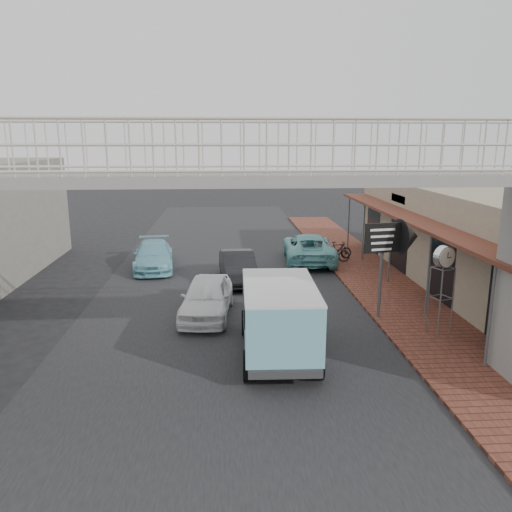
{
  "coord_description": "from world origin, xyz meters",
  "views": [
    {
      "loc": [
        0.02,
        -14.83,
        5.95
      ],
      "look_at": [
        1.18,
        2.82,
        1.8
      ],
      "focal_mm": 35.0,
      "sensor_mm": 36.0,
      "label": 1
    }
  ],
  "objects": [
    {
      "name": "white_hatchback",
      "position": [
        -0.6,
        1.56,
        0.68
      ],
      "size": [
        2.0,
        4.14,
        1.36
      ],
      "primitive_type": "imported",
      "rotation": [
        0.0,
        0.0,
        -0.1
      ],
      "color": "white",
      "rests_on": "ground"
    },
    {
      "name": "arrow_sign",
      "position": [
        6.01,
        0.95,
        2.78
      ],
      "size": [
        1.98,
        1.29,
        3.32
      ],
      "rotation": [
        0.0,
        0.0,
        0.16
      ],
      "color": "#59595B",
      "rests_on": "sidewalk"
    },
    {
      "name": "sidewalk",
      "position": [
        6.5,
        3.0,
        0.05
      ],
      "size": [
        3.0,
        40.0,
        0.1
      ],
      "primitive_type": "cube",
      "color": "brown",
      "rests_on": "ground"
    },
    {
      "name": "motorcycle_far",
      "position": [
        5.69,
        9.17,
        0.54
      ],
      "size": [
        1.53,
        0.66,
        0.89
      ],
      "primitive_type": "imported",
      "rotation": [
        0.0,
        0.0,
        1.74
      ],
      "color": "black",
      "rests_on": "sidewalk"
    },
    {
      "name": "footbridge",
      "position": [
        0.0,
        -4.0,
        3.18
      ],
      "size": [
        16.4,
        2.4,
        6.34
      ],
      "color": "gray",
      "rests_on": "ground"
    },
    {
      "name": "angkot_far",
      "position": [
        -3.3,
        8.24,
        0.63
      ],
      "size": [
        2.19,
        4.47,
        1.25
      ],
      "primitive_type": "imported",
      "rotation": [
        0.0,
        0.0,
        0.1
      ],
      "color": "#76BECE",
      "rests_on": "ground"
    },
    {
      "name": "street_clock",
      "position": [
        6.6,
        -0.7,
        2.38
      ],
      "size": [
        0.71,
        0.68,
        2.75
      ],
      "rotation": [
        0.0,
        0.0,
        0.37
      ],
      "color": "#59595B",
      "rests_on": "sidewalk"
    },
    {
      "name": "dark_sedan",
      "position": [
        0.6,
        5.79,
        0.64
      ],
      "size": [
        1.71,
        3.99,
        1.28
      ],
      "primitive_type": "imported",
      "rotation": [
        0.0,
        0.0,
        0.09
      ],
      "color": "black",
      "rests_on": "ground"
    },
    {
      "name": "angkot_curb",
      "position": [
        4.2,
        9.08,
        0.71
      ],
      "size": [
        2.72,
        5.24,
        1.41
      ],
      "primitive_type": "imported",
      "rotation": [
        0.0,
        0.0,
        3.06
      ],
      "color": "#6FBEC1",
      "rests_on": "ground"
    },
    {
      "name": "ground",
      "position": [
        0.0,
        0.0,
        0.0
      ],
      "size": [
        120.0,
        120.0,
        0.0
      ],
      "primitive_type": "plane",
      "color": "black",
      "rests_on": "ground"
    },
    {
      "name": "angkot_van",
      "position": [
        1.5,
        -1.85,
        1.36
      ],
      "size": [
        2.12,
        4.42,
        2.14
      ],
      "rotation": [
        0.0,
        0.0,
        -0.03
      ],
      "color": "black",
      "rests_on": "ground"
    },
    {
      "name": "shophouse_row",
      "position": [
        10.97,
        4.0,
        2.01
      ],
      "size": [
        7.2,
        18.0,
        4.0
      ],
      "color": "gray",
      "rests_on": "ground"
    },
    {
      "name": "road_strip",
      "position": [
        0.0,
        0.0,
        0.01
      ],
      "size": [
        10.0,
        60.0,
        0.01
      ],
      "primitive_type": "cube",
      "color": "black",
      "rests_on": "ground"
    },
    {
      "name": "motorcycle_near",
      "position": [
        5.3,
        8.58,
        0.54
      ],
      "size": [
        1.7,
        0.68,
        0.87
      ],
      "primitive_type": "imported",
      "rotation": [
        0.0,
        0.0,
        1.51
      ],
      "color": "black",
      "rests_on": "sidewalk"
    }
  ]
}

